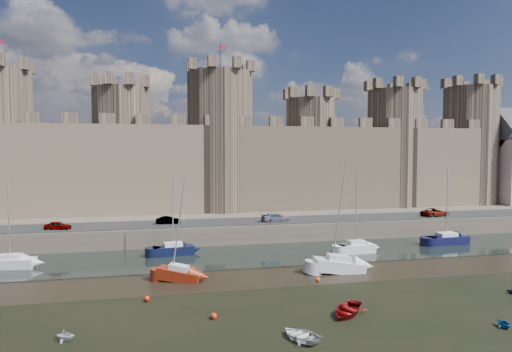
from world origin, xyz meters
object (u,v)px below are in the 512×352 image
object	(u,v)px
car_0	(58,226)
car_3	(435,212)
car_2	(276,218)
car_1	(168,220)
sailboat_0	(10,262)
sailboat_3	(447,239)
sailboat_1	(173,249)
sailboat_4	(179,273)
sailboat_5	(339,265)
sailboat_2	(356,247)

from	to	relation	value
car_0	car_3	distance (m)	53.30
car_2	car_3	bearing A→B (deg)	-96.54
car_0	car_1	world-z (taller)	car_0
car_3	sailboat_0	size ratio (longest dim) A/B	0.49
sailboat_3	car_0	bearing A→B (deg)	166.68
sailboat_0	sailboat_3	size ratio (longest dim) A/B	0.92
car_0	car_2	world-z (taller)	car_2
sailboat_1	sailboat_0	bearing A→B (deg)	-179.36
car_2	sailboat_0	world-z (taller)	sailboat_0
car_2	sailboat_3	bearing A→B (deg)	-117.74
sailboat_4	sailboat_0	bearing A→B (deg)	175.49
car_1	sailboat_3	distance (m)	37.19
car_3	sailboat_1	world-z (taller)	sailboat_1
sailboat_0	sailboat_5	world-z (taller)	sailboat_5
car_2	sailboat_0	bearing A→B (deg)	100.30
car_2	sailboat_1	xyz separation A→B (m)	(-14.47, -6.88, -2.34)
car_0	car_2	distance (m)	28.43
sailboat_1	sailboat_4	size ratio (longest dim) A/B	0.98
car_0	car_3	bearing A→B (deg)	-77.79
car_2	sailboat_3	size ratio (longest dim) A/B	0.42
car_1	sailboat_3	size ratio (longest dim) A/B	0.33
car_3	sailboat_2	size ratio (longest dim) A/B	0.47
car_0	car_1	xyz separation A→B (m)	(13.64, 1.58, -0.01)
sailboat_2	sailboat_3	world-z (taller)	sailboat_3
sailboat_2	car_2	bearing A→B (deg)	120.49
sailboat_0	sailboat_1	world-z (taller)	sailboat_1
car_1	sailboat_1	xyz separation A→B (m)	(0.31, -7.93, -2.28)
car_0	sailboat_1	bearing A→B (deg)	-102.69
car_3	car_2	bearing A→B (deg)	77.25
sailboat_0	sailboat_4	distance (m)	19.10
sailboat_1	sailboat_2	xyz separation A→B (m)	(21.62, -3.75, 0.02)
sailboat_5	car_2	bearing A→B (deg)	100.00
car_2	sailboat_1	size ratio (longest dim) A/B	0.44
sailboat_2	sailboat_3	size ratio (longest dim) A/B	0.98
car_1	sailboat_5	size ratio (longest dim) A/B	0.29
car_3	sailboat_1	xyz separation A→B (m)	(-39.35, -6.74, -2.36)
car_0	sailboat_4	size ratio (longest dim) A/B	0.33
car_2	sailboat_4	distance (m)	22.98
sailboat_2	sailboat_4	world-z (taller)	sailboat_2
car_3	sailboat_2	xyz separation A→B (m)	(-17.74, -10.49, -2.34)
car_1	car_3	distance (m)	39.68
sailboat_4	sailboat_3	bearing A→B (deg)	36.73
car_2	sailboat_2	xyz separation A→B (m)	(7.14, -10.63, -2.32)
sailboat_2	sailboat_1	bearing A→B (deg)	166.73
sailboat_1	sailboat_5	xyz separation A→B (m)	(16.18, -11.35, 0.03)
sailboat_1	sailboat_3	bearing A→B (deg)	-9.93
sailboat_2	sailboat_3	bearing A→B (deg)	5.91
sailboat_3	car_3	bearing A→B (deg)	61.00
car_0	sailboat_1	world-z (taller)	sailboat_1
sailboat_5	sailboat_3	bearing A→B (deg)	31.66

